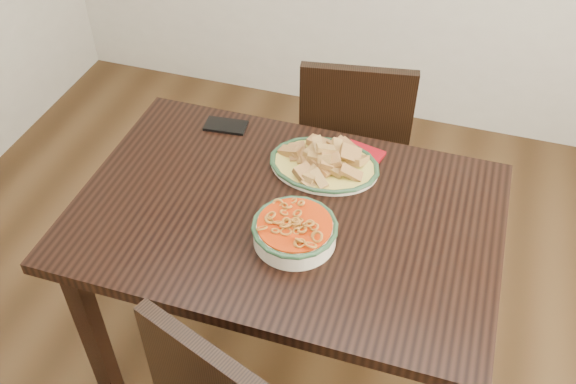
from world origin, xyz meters
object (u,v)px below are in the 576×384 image
(fish_plate, at_px, (325,157))
(noodle_bowl, at_px, (295,229))
(chair_far, at_px, (354,138))
(smartphone, at_px, (226,126))
(dining_table, at_px, (286,232))

(fish_plate, distance_m, noodle_bowl, 0.33)
(chair_far, relative_size, noodle_bowl, 3.60)
(noodle_bowl, height_order, smartphone, noodle_bowl)
(dining_table, height_order, chair_far, chair_far)
(chair_far, bearing_deg, noodle_bowl, 80.97)
(noodle_bowl, bearing_deg, fish_plate, 90.65)
(chair_far, bearing_deg, fish_plate, 80.76)
(fish_plate, distance_m, smartphone, 0.40)
(fish_plate, relative_size, smartphone, 2.42)
(chair_far, relative_size, smartphone, 6.14)
(noodle_bowl, bearing_deg, dining_table, 119.71)
(chair_far, distance_m, noodle_bowl, 0.88)
(smartphone, bearing_deg, noodle_bowl, -54.23)
(chair_far, height_order, fish_plate, chair_far)
(chair_far, xyz_separation_m, noodle_bowl, (0.00, -0.83, 0.29))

